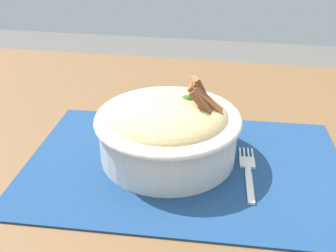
{
  "coord_description": "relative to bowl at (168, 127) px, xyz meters",
  "views": [
    {
      "loc": [
        0.07,
        -0.43,
        1.03
      ],
      "look_at": [
        -0.01,
        0.04,
        0.76
      ],
      "focal_mm": 40.19,
      "sensor_mm": 36.0,
      "label": 1
    }
  ],
  "objects": [
    {
      "name": "table",
      "position": [
        0.01,
        -0.04,
        -0.1
      ],
      "size": [
        1.38,
        0.95,
        0.71
      ],
      "color": "brown",
      "rests_on": "ground_plane"
    },
    {
      "name": "fork",
      "position": [
        0.12,
        -0.02,
        -0.05
      ],
      "size": [
        0.02,
        0.13,
        0.0
      ],
      "color": "#BDBDBD",
      "rests_on": "placemat"
    },
    {
      "name": "placemat",
      "position": [
        0.03,
        -0.02,
        -0.05
      ],
      "size": [
        0.47,
        0.31,
        0.0
      ],
      "primitive_type": "cube",
      "rotation": [
        0.0,
        0.0,
        0.04
      ],
      "color": "navy",
      "rests_on": "table"
    },
    {
      "name": "bowl",
      "position": [
        0.0,
        0.0,
        0.0
      ],
      "size": [
        0.21,
        0.21,
        0.12
      ],
      "color": "silver",
      "rests_on": "placemat"
    }
  ]
}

